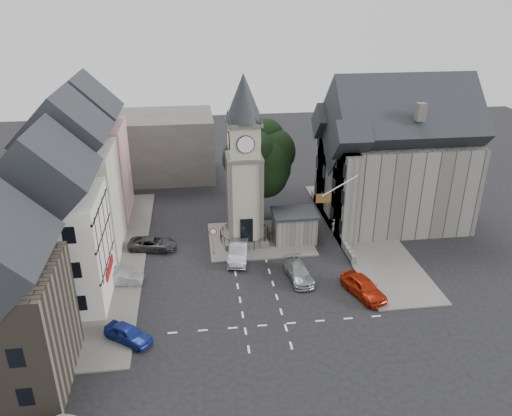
{
  "coord_description": "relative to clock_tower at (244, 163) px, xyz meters",
  "views": [
    {
      "loc": [
        -4.55,
        -35.35,
        23.19
      ],
      "look_at": [
        0.71,
        5.0,
        4.84
      ],
      "focal_mm": 35.0,
      "sensor_mm": 36.0,
      "label": 1
    }
  ],
  "objects": [
    {
      "name": "terrace_tudor",
      "position": [
        -15.5,
        -7.99,
        -1.93
      ],
      "size": [
        8.1,
        7.6,
        12.0
      ],
      "color": "silver",
      "rests_on": "ground"
    },
    {
      "name": "pavement_west",
      "position": [
        -12.5,
        -1.99,
        -8.05
      ],
      "size": [
        6.0,
        30.0,
        0.14
      ],
      "primitive_type": "cube",
      "color": "#595651",
      "rests_on": "ground"
    },
    {
      "name": "terrace_cream",
      "position": [
        -15.5,
        0.01,
        -1.54
      ],
      "size": [
        8.1,
        7.6,
        12.8
      ],
      "color": "beige",
      "rests_on": "ground"
    },
    {
      "name": "east_boundary_wall",
      "position": [
        9.2,
        2.01,
        -7.67
      ],
      "size": [
        0.4,
        16.0,
        0.9
      ],
      "primitive_type": "cube",
      "color": "#595852",
      "rests_on": "ground"
    },
    {
      "name": "car_west_blue",
      "position": [
        -9.84,
        -13.99,
        -7.49
      ],
      "size": [
        3.86,
        3.42,
        1.26
      ],
      "primitive_type": "imported",
      "rotation": [
        0.0,
        0.0,
        0.93
      ],
      "color": "navy",
      "rests_on": "ground"
    },
    {
      "name": "flagpole",
      "position": [
        8.0,
        -3.99,
        -1.12
      ],
      "size": [
        3.68,
        0.1,
        2.74
      ],
      "color": "white",
      "rests_on": "ground"
    },
    {
      "name": "car_island_east",
      "position": [
        3.8,
        -7.49,
        -7.48
      ],
      "size": [
        2.21,
        4.59,
        1.29
      ],
      "primitive_type": "imported",
      "rotation": [
        0.0,
        0.0,
        0.09
      ],
      "color": "gray",
      "rests_on": "ground"
    },
    {
      "name": "car_east_red",
      "position": [
        8.5,
        -10.58,
        -7.34
      ],
      "size": [
        3.22,
        4.9,
        1.55
      ],
      "primitive_type": "imported",
      "rotation": [
        0.0,
        0.0,
        0.33
      ],
      "color": "#9C1D08",
      "rests_on": "ground"
    },
    {
      "name": "car_west_silver",
      "position": [
        -11.5,
        -6.34,
        -7.42
      ],
      "size": [
        4.32,
        1.77,
        1.39
      ],
      "primitive_type": "imported",
      "rotation": [
        0.0,
        0.0,
        1.5
      ],
      "color": "gray",
      "rests_on": "ground"
    },
    {
      "name": "clock_tower",
      "position": [
        0.0,
        0.0,
        0.0
      ],
      "size": [
        4.86,
        4.86,
        16.25
      ],
      "color": "#4C4944",
      "rests_on": "ground"
    },
    {
      "name": "ground",
      "position": [
        0.0,
        -7.99,
        -8.12
      ],
      "size": [
        120.0,
        120.0,
        0.0
      ],
      "primitive_type": "plane",
      "color": "black",
      "rests_on": "ground"
    },
    {
      "name": "car_island_silver",
      "position": [
        -1.0,
        -3.49,
        -7.35
      ],
      "size": [
        2.38,
        4.9,
        1.55
      ],
      "primitive_type": "imported",
      "rotation": [
        0.0,
        0.0,
        -0.16
      ],
      "color": "gray",
      "rests_on": "ground"
    },
    {
      "name": "terrace_pink",
      "position": [
        -15.5,
        8.01,
        -1.54
      ],
      "size": [
        8.1,
        7.6,
        12.8
      ],
      "color": "#D08F96",
      "rests_on": "ground"
    },
    {
      "name": "backdrop_west",
      "position": [
        -12.0,
        20.01,
        -4.12
      ],
      "size": [
        20.0,
        10.0,
        8.0
      ],
      "primitive_type": "cube",
      "color": "#4C4944",
      "rests_on": "ground"
    },
    {
      "name": "stone_shelter",
      "position": [
        4.8,
        -0.49,
        -6.57
      ],
      "size": [
        4.3,
        3.3,
        3.08
      ],
      "color": "#595852",
      "rests_on": "ground"
    },
    {
      "name": "town_tree",
      "position": [
        2.0,
        5.01,
        -1.15
      ],
      "size": [
        7.2,
        7.2,
        10.8
      ],
      "color": "black",
      "rests_on": "ground"
    },
    {
      "name": "pavement_east",
      "position": [
        12.0,
        0.01,
        -8.05
      ],
      "size": [
        6.0,
        26.0,
        0.14
      ],
      "primitive_type": "cube",
      "color": "#595651",
      "rests_on": "ground"
    },
    {
      "name": "warning_sign_post",
      "position": [
        -3.2,
        -2.56,
        -6.09
      ],
      "size": [
        0.7,
        0.19,
        2.85
      ],
      "color": "black",
      "rests_on": "ground"
    },
    {
      "name": "pedestrian",
      "position": [
        9.05,
        0.1,
        -7.23
      ],
      "size": [
        0.69,
        0.49,
        1.77
      ],
      "primitive_type": "imported",
      "rotation": [
        0.0,
        0.0,
        3.24
      ],
      "color": "beige",
      "rests_on": "ground"
    },
    {
      "name": "east_building",
      "position": [
        15.59,
        3.01,
        -1.86
      ],
      "size": [
        14.4,
        11.4,
        12.6
      ],
      "color": "#595852",
      "rests_on": "ground"
    },
    {
      "name": "car_west_grey",
      "position": [
        -8.92,
        -0.65,
        -7.49
      ],
      "size": [
        4.79,
        2.76,
        1.26
      ],
      "primitive_type": "imported",
      "rotation": [
        0.0,
        0.0,
        1.42
      ],
      "color": "#313133",
      "rests_on": "ground"
    },
    {
      "name": "road_markings",
      "position": [
        0.0,
        -13.49,
        -8.12
      ],
      "size": [
        20.0,
        8.0,
        0.01
      ],
      "primitive_type": "cube",
      "color": "silver",
      "rests_on": "ground"
    },
    {
      "name": "central_island",
      "position": [
        1.5,
        0.01,
        -8.04
      ],
      "size": [
        10.0,
        8.0,
        0.16
      ],
      "primitive_type": "cube",
      "color": "#595651",
      "rests_on": "ground"
    }
  ]
}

